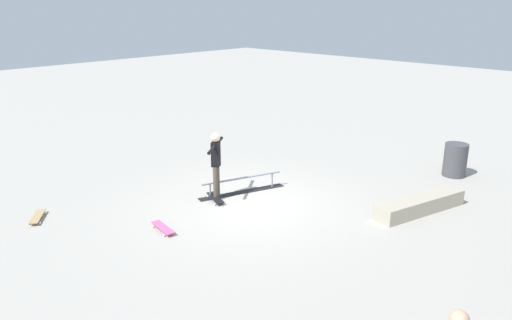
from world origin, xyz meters
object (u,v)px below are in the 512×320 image
at_px(skate_ledge, 420,204).
at_px(skateboard_main, 215,198).
at_px(loose_skateboard_natural, 37,216).
at_px(loose_skateboard_pink, 163,227).
at_px(skater_main, 216,161).
at_px(grind_rail, 242,186).
at_px(trash_bin, 455,160).

xyz_separation_m(skate_ledge, skateboard_main, (2.90, -4.00, -0.11)).
distance_m(skateboard_main, loose_skateboard_natural, 4.14).
xyz_separation_m(skate_ledge, loose_skateboard_pink, (4.82, -3.55, -0.11)).
relative_size(skater_main, loose_skateboard_natural, 2.26).
bearing_deg(skate_ledge, grind_rail, -62.48).
xyz_separation_m(grind_rail, skater_main, (0.74, -0.16, 0.82)).
bearing_deg(loose_skateboard_pink, loose_skateboard_natural, 42.64).
relative_size(grind_rail, skater_main, 1.36).
relative_size(skater_main, loose_skateboard_pink, 2.09).
xyz_separation_m(grind_rail, loose_skateboard_pink, (2.78, 0.36, -0.11)).
distance_m(grind_rail, trash_bin, 6.16).
bearing_deg(skater_main, loose_skateboard_natural, -64.07).
distance_m(loose_skateboard_natural, trash_bin, 11.07).
relative_size(loose_skateboard_pink, trash_bin, 0.87).
bearing_deg(skateboard_main, skate_ledge, -122.20).
bearing_deg(loose_skateboard_natural, skateboard_main, -83.45).
distance_m(grind_rail, loose_skateboard_natural, 4.93).
height_order(skateboard_main, trash_bin, trash_bin).
distance_m(skater_main, trash_bin, 6.88).
xyz_separation_m(skate_ledge, loose_skateboard_natural, (6.46, -6.10, -0.11)).
bearing_deg(trash_bin, skate_ledge, 8.89).
distance_m(skateboard_main, trash_bin, 6.93).
height_order(skateboard_main, loose_skateboard_natural, same).
xyz_separation_m(skate_ledge, trash_bin, (-3.06, -0.48, 0.29)).
bearing_deg(skater_main, loose_skateboard_pink, -20.85).
distance_m(skate_ledge, loose_skateboard_natural, 8.89).
bearing_deg(trash_bin, skater_main, -31.57).
bearing_deg(loose_skateboard_natural, loose_skateboard_pink, -110.20).
distance_m(loose_skateboard_pink, loose_skateboard_natural, 3.03).
height_order(grind_rail, skateboard_main, grind_rail).
bearing_deg(loose_skateboard_pink, skateboard_main, -66.91).
bearing_deg(loose_skateboard_pink, trash_bin, -101.45).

